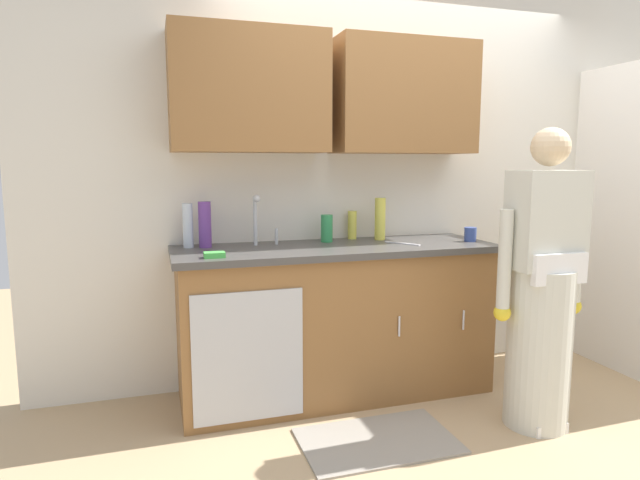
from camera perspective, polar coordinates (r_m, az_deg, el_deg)
The scene contains 16 objects.
ground_plane at distance 3.19m, azimuth 16.02°, elevation -18.96°, with size 9.00×9.00×0.00m, color tan.
kitchen_wall_with_uppers at distance 3.65m, azimuth 6.43°, elevation 8.72°, with size 4.80×0.44×2.70m.
closet_door_panel at distance 4.13m, azimuth 30.56°, elevation 1.65°, with size 1.10×0.04×2.10m, color silver.
counter_cabinet at distance 3.37m, azimuth 1.65°, elevation -8.85°, with size 1.90×0.62×0.90m.
countertop at distance 3.27m, azimuth 1.72°, elevation -0.93°, with size 1.96×0.66×0.04m, color #474442.
sink at distance 3.16m, azimuth -5.69°, elevation -1.17°, with size 0.50×0.36×0.35m.
person_at_sink at distance 3.14m, azimuth 22.51°, elevation -6.19°, with size 0.55×0.34×1.62m.
floor_mat at distance 2.99m, azimuth 6.15°, elevation -20.47°, with size 0.80×0.50×0.01m, color gray.
bottle_cleaner_spray at distance 3.54m, azimuth 3.45°, elevation 1.60°, with size 0.06×0.06×0.19m, color #D8D14C.
bottle_dish_liquid at distance 3.26m, azimuth -13.88°, elevation 1.51°, with size 0.06×0.06×0.26m, color silver.
bottle_water_tall at distance 3.52m, azimuth 6.41°, elevation 2.25°, with size 0.07×0.07×0.27m, color #D8D14C.
bottle_soap at distance 3.24m, azimuth -12.15°, elevation 1.61°, with size 0.07×0.07×0.27m, color #66388C.
bottle_water_short at distance 3.40m, azimuth 0.72°, elevation 1.25°, with size 0.08×0.08×0.17m, color #2D8C4C.
cup_by_sink at distance 3.56m, azimuth 15.71°, elevation 0.58°, with size 0.08×0.08×0.09m, color #33478C.
knife_on_counter at distance 3.37m, azimuth 8.76°, elevation -0.35°, with size 0.24×0.02×0.01m, color silver.
sponge at distance 2.89m, azimuth -11.17°, elevation -1.56°, with size 0.11×0.07×0.03m, color #4CBF4C.
Camera 1 is at (-1.60, -2.35, 1.43)m, focal length 30.07 mm.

